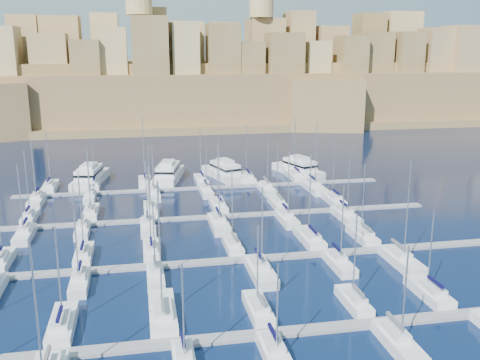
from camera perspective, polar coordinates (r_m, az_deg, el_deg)
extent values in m
plane|color=black|center=(93.49, -1.46, -5.87)|extent=(600.00, 600.00, 0.00)
cube|color=slate|center=(63.07, 3.79, -15.99)|extent=(84.00, 2.00, 0.40)
cube|color=slate|center=(82.39, -0.08, -8.51)|extent=(84.00, 2.00, 0.40)
cube|color=slate|center=(102.79, -2.37, -3.92)|extent=(84.00, 2.00, 0.40)
cube|color=slate|center=(123.74, -3.88, -0.85)|extent=(84.00, 2.00, 0.40)
cube|color=silver|center=(66.90, -18.40, -14.55)|extent=(2.77, 9.24, 1.66)
cube|color=silver|center=(65.54, -18.59, -14.01)|extent=(1.94, 4.16, 0.70)
cylinder|color=#9EA0A8|center=(64.62, -18.78, -9.38)|extent=(0.18, 0.18, 11.02)
cube|color=black|center=(64.66, -18.71, -13.38)|extent=(0.35, 3.69, 0.35)
cube|color=silver|center=(66.74, -8.27, -13.97)|extent=(3.14, 10.45, 1.72)
cube|color=silver|center=(65.26, -8.26, -13.45)|extent=(2.19, 4.70, 0.70)
cylinder|color=#9EA0A8|center=(63.71, -8.56, -6.91)|extent=(0.18, 0.18, 15.44)
cube|color=#595B60|center=(64.32, -8.27, -12.83)|extent=(0.35, 4.18, 0.35)
cube|color=silver|center=(67.14, 1.94, -13.70)|extent=(2.50, 8.32, 1.62)
cube|color=silver|center=(65.89, 2.11, -13.13)|extent=(1.75, 3.74, 0.70)
cylinder|color=#9EA0A8|center=(65.04, 1.90, -9.01)|extent=(0.18, 0.18, 9.94)
cube|color=#595B60|center=(65.06, 2.20, -12.47)|extent=(0.35, 3.33, 0.35)
cube|color=silver|center=(70.37, 12.02, -12.67)|extent=(2.32, 7.74, 1.59)
cube|color=silver|center=(69.23, 12.31, -12.09)|extent=(1.63, 3.48, 0.70)
cylinder|color=#9EA0A8|center=(68.20, 12.15, -7.88)|extent=(0.18, 0.18, 10.74)
cube|color=#595B60|center=(68.46, 12.49, -11.43)|extent=(0.35, 3.10, 0.35)
cube|color=silver|center=(75.29, 19.48, -11.33)|extent=(2.65, 8.83, 1.64)
cube|color=silver|center=(74.13, 19.90, -10.78)|extent=(1.85, 3.97, 0.70)
cylinder|color=#9EA0A8|center=(73.39, 19.68, -6.97)|extent=(0.18, 0.18, 10.29)
cube|color=black|center=(73.37, 20.14, -10.17)|extent=(0.35, 3.53, 0.35)
cylinder|color=#9EA0A8|center=(52.26, -20.87, -13.18)|extent=(0.18, 0.18, 14.32)
cube|color=#595B60|center=(56.85, -19.98, -17.41)|extent=(0.35, 4.30, 0.35)
cube|color=silver|center=(57.42, -6.05, -17.65)|extent=(1.57, 3.36, 0.70)
cylinder|color=#9EA0A8|center=(54.08, -6.08, -13.94)|extent=(0.18, 0.18, 10.27)
cube|color=black|center=(57.20, -6.11, -16.56)|extent=(0.35, 2.99, 0.35)
cube|color=silver|center=(58.38, 3.80, -18.31)|extent=(2.47, 8.24, 1.61)
cube|color=silver|center=(58.46, 3.60, -16.93)|extent=(1.73, 3.71, 0.70)
cylinder|color=#9EA0A8|center=(55.22, 4.00, -13.54)|extent=(0.18, 0.18, 9.73)
cube|color=black|center=(58.27, 3.52, -15.84)|extent=(0.35, 3.30, 0.35)
cube|color=silver|center=(62.61, 16.57, -16.49)|extent=(2.62, 8.74, 1.64)
cube|color=silver|center=(62.71, 16.27, -15.19)|extent=(1.84, 3.93, 0.70)
cylinder|color=#9EA0A8|center=(59.45, 17.17, -11.55)|extent=(0.18, 0.18, 10.67)
cube|color=#595B60|center=(62.56, 16.15, -14.17)|extent=(0.35, 3.50, 0.35)
cube|color=silver|center=(88.43, -24.01, -7.96)|extent=(2.54, 8.48, 1.62)
cube|color=silver|center=(87.26, -24.21, -7.45)|extent=(1.78, 3.82, 0.70)
cube|color=silver|center=(86.43, -16.31, -7.78)|extent=(2.57, 8.57, 1.63)
cube|color=silver|center=(85.23, -16.41, -7.26)|extent=(1.80, 3.86, 0.70)
cylinder|color=#9EA0A8|center=(84.83, -16.56, -3.80)|extent=(0.18, 0.18, 10.67)
cube|color=black|center=(84.46, -16.49, -6.70)|extent=(0.35, 3.43, 0.35)
cube|color=silver|center=(85.84, -9.43, -7.54)|extent=(2.50, 8.32, 1.62)
cube|color=silver|center=(84.65, -9.45, -7.02)|extent=(1.75, 3.74, 0.70)
cylinder|color=#9EA0A8|center=(83.90, -9.63, -2.86)|extent=(0.18, 0.18, 12.77)
cube|color=black|center=(83.89, -9.47, -6.45)|extent=(0.35, 3.33, 0.35)
cube|color=silver|center=(86.86, -0.79, -7.09)|extent=(2.42, 8.08, 1.60)
cube|color=silver|center=(85.71, -0.70, -6.56)|extent=(1.70, 3.64, 0.70)
cylinder|color=#9EA0A8|center=(85.10, -0.85, -2.83)|extent=(0.18, 0.18, 11.64)
cube|color=#595B60|center=(84.98, -0.65, -5.99)|extent=(0.35, 3.23, 0.35)
cube|color=silver|center=(90.67, 7.41, -6.26)|extent=(2.92, 9.74, 1.69)
cube|color=silver|center=(89.40, 7.63, -5.75)|extent=(2.05, 4.38, 0.70)
cylinder|color=#9EA0A8|center=(88.82, 7.47, -1.57)|extent=(0.18, 0.18, 13.44)
cube|color=black|center=(88.62, 7.75, -5.22)|extent=(0.35, 3.90, 0.35)
cube|color=silver|center=(93.49, 12.91, -5.90)|extent=(2.66, 8.85, 1.64)
cube|color=silver|center=(92.34, 13.17, -5.39)|extent=(1.86, 3.98, 0.70)
cylinder|color=#9EA0A8|center=(91.88, 13.02, -1.90)|extent=(0.18, 0.18, 11.66)
cube|color=#595B60|center=(91.62, 13.31, -4.86)|extent=(0.35, 3.54, 0.35)
cube|color=silver|center=(76.97, -16.72, -10.57)|extent=(2.39, 7.98, 1.60)
cube|color=silver|center=(77.24, -16.72, -9.55)|extent=(1.68, 3.59, 0.70)
cylinder|color=#9EA0A8|center=(74.16, -17.10, -6.00)|extent=(0.18, 0.18, 11.69)
cube|color=black|center=(77.21, -16.75, -8.71)|extent=(0.35, 3.19, 0.35)
cube|color=silver|center=(76.53, -9.00, -10.27)|extent=(2.36, 7.86, 1.59)
cube|color=silver|center=(76.79, -9.05, -9.25)|extent=(1.65, 3.54, 0.70)
cylinder|color=#9EA0A8|center=(73.99, -9.15, -6.28)|extent=(0.18, 0.18, 10.04)
cube|color=#595B60|center=(76.75, -9.09, -8.42)|extent=(0.35, 3.14, 0.35)
cube|color=silver|center=(77.17, 2.24, -9.84)|extent=(3.04, 10.12, 1.71)
cube|color=silver|center=(77.61, 2.07, -8.73)|extent=(2.12, 4.55, 0.70)
cylinder|color=#9EA0A8|center=(74.23, 2.37, -5.18)|extent=(0.18, 0.18, 11.90)
cube|color=black|center=(77.67, 2.00, -7.88)|extent=(0.35, 4.05, 0.35)
cube|color=silver|center=(81.24, 10.54, -8.85)|extent=(2.57, 8.57, 1.63)
cube|color=silver|center=(81.54, 10.35, -7.87)|extent=(1.80, 3.86, 0.70)
cylinder|color=#9EA0A8|center=(78.61, 10.86, -4.60)|extent=(0.18, 0.18, 11.35)
cube|color=black|center=(81.54, 10.28, -7.08)|extent=(0.35, 3.43, 0.35)
cube|color=silver|center=(84.36, 16.87, -8.33)|extent=(3.06, 10.21, 1.71)
cube|color=silver|center=(84.76, 16.61, -7.33)|extent=(2.14, 4.59, 0.70)
cylinder|color=#9EA0A8|center=(81.27, 17.44, -3.08)|extent=(0.18, 0.18, 14.72)
cube|color=#595B60|center=(84.82, 16.50, -6.55)|extent=(0.35, 4.08, 0.35)
cube|color=silver|center=(108.41, -21.50, -3.79)|extent=(2.32, 7.74, 1.59)
cube|color=silver|center=(107.36, -21.63, -3.33)|extent=(1.63, 3.48, 0.70)
cylinder|color=#9EA0A8|center=(107.03, -21.79, -0.26)|extent=(0.18, 0.18, 11.98)
cube|color=black|center=(106.70, -21.72, -2.85)|extent=(0.35, 3.10, 0.35)
cube|color=silver|center=(107.40, -15.60, -3.46)|extent=(2.70, 8.99, 1.65)
cube|color=silver|center=(106.21, -15.68, -3.00)|extent=(1.89, 4.04, 0.70)
cylinder|color=#9EA0A8|center=(106.11, -15.81, 0.03)|extent=(0.18, 0.18, 11.62)
cube|color=#595B60|center=(105.49, -15.73, -2.52)|extent=(0.35, 3.60, 0.35)
cube|color=silver|center=(106.92, -9.50, -3.21)|extent=(2.67, 8.90, 1.64)
cube|color=silver|center=(105.73, -9.51, -2.74)|extent=(1.87, 4.00, 0.70)
cylinder|color=#9EA0A8|center=(105.52, -9.66, 0.54)|extent=(0.18, 0.18, 12.52)
cube|color=#595B60|center=(105.01, -9.53, -2.26)|extent=(0.35, 3.56, 0.35)
cube|color=silver|center=(108.17, -2.33, -2.82)|extent=(2.80, 9.32, 1.67)
cube|color=silver|center=(106.95, -2.26, -2.35)|extent=(1.96, 4.19, 0.70)
cylinder|color=#9EA0A8|center=(106.89, -2.40, 0.69)|extent=(0.18, 0.18, 11.72)
cube|color=black|center=(106.22, -2.23, -1.88)|extent=(0.35, 3.73, 0.35)
cube|color=silver|center=(109.99, 4.01, -2.58)|extent=(2.44, 8.14, 1.61)
cube|color=silver|center=(108.91, 4.13, -2.11)|extent=(1.71, 3.66, 0.70)
cylinder|color=#9EA0A8|center=(108.71, 4.01, 0.79)|extent=(0.18, 0.18, 11.47)
cube|color=#595B60|center=(108.25, 4.19, -1.64)|extent=(0.35, 3.26, 0.35)
cube|color=silver|center=(114.03, 9.91, -2.15)|extent=(2.70, 9.01, 1.65)
cube|color=silver|center=(112.90, 10.09, -1.70)|extent=(1.89, 4.06, 0.70)
cylinder|color=#9EA0A8|center=(112.77, 9.97, 1.25)|extent=(0.18, 0.18, 11.99)
cube|color=black|center=(112.22, 10.20, -1.24)|extent=(0.35, 3.60, 0.35)
cube|color=silver|center=(98.63, -21.99, -5.53)|extent=(2.63, 8.77, 1.64)
cube|color=silver|center=(99.09, -21.95, -4.73)|extent=(1.84, 3.95, 0.70)
cylinder|color=#9EA0A8|center=(96.33, -22.39, -1.87)|extent=(0.18, 0.18, 11.71)
cube|color=black|center=(99.19, -21.96, -4.07)|extent=(0.35, 3.51, 0.35)
cube|color=silver|center=(97.62, -16.44, -5.28)|extent=(2.34, 7.80, 1.59)
cube|color=silver|center=(98.00, -16.44, -4.50)|extent=(1.64, 3.51, 0.70)
cylinder|color=#9EA0A8|center=(95.58, -16.69, -2.12)|extent=(0.18, 0.18, 9.85)
cube|color=#595B60|center=(98.06, -16.46, -3.85)|extent=(0.35, 3.12, 0.35)
cube|color=silver|center=(96.64, -9.79, -5.09)|extent=(2.60, 8.67, 1.63)
cube|color=silver|center=(97.10, -9.83, -4.27)|extent=(1.82, 3.90, 0.70)
cylinder|color=#9EA0A8|center=(94.33, -9.94, -1.42)|extent=(0.18, 0.18, 11.40)
cube|color=black|center=(97.20, -9.86, -3.60)|extent=(0.35, 3.47, 0.35)
cube|color=silver|center=(96.88, -2.24, -4.82)|extent=(3.04, 10.14, 1.71)
cube|color=silver|center=(97.46, -2.33, -3.96)|extent=(2.13, 4.56, 0.70)
cylinder|color=#9EA0A8|center=(94.03, -2.24, -0.03)|extent=(0.18, 0.18, 15.19)
cube|color=black|center=(97.62, -2.38, -3.28)|extent=(0.35, 4.05, 0.35)
cube|color=silver|center=(100.08, 5.04, -4.26)|extent=(2.66, 8.87, 1.64)
cube|color=silver|center=(100.54, 4.92, -3.47)|extent=(1.86, 3.99, 0.70)
cylinder|color=#9EA0A8|center=(97.75, 5.19, -0.48)|extent=(0.18, 0.18, 12.20)
cube|color=black|center=(100.64, 4.86, -2.83)|extent=(0.35, 3.55, 0.35)
cube|color=silver|center=(103.38, 11.25, -3.88)|extent=(2.88, 9.61, 1.68)
cube|color=silver|center=(103.88, 11.09, -3.09)|extent=(2.02, 4.32, 0.70)
cylinder|color=#9EA0A8|center=(101.07, 11.54, -0.18)|extent=(0.18, 0.18, 12.30)
cube|color=black|center=(104.01, 11.02, -2.47)|extent=(0.35, 3.84, 0.35)
cube|color=silver|center=(130.05, -19.58, -0.76)|extent=(2.85, 9.50, 1.68)
cube|color=silver|center=(128.86, -19.68, -0.35)|extent=(2.00, 4.28, 0.70)
cylinder|color=#9EA0A8|center=(129.02, -19.80, 2.30)|extent=(0.18, 0.18, 12.29)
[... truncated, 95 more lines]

